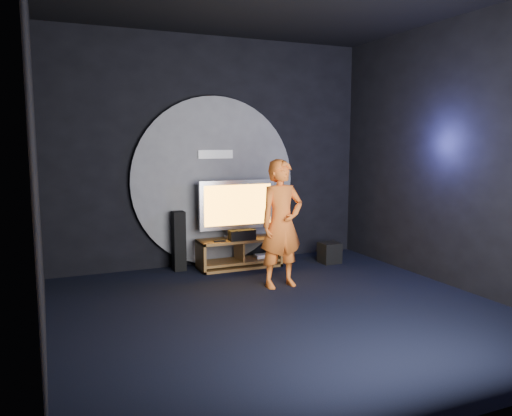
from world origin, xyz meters
The scene contains 14 objects.
floor centered at (0.00, 0.00, 0.00)m, with size 5.00×5.00×0.00m, color black.
back_wall centered at (0.00, 2.50, 1.75)m, with size 5.00×0.04×3.50m, color black.
front_wall centered at (0.00, -2.50, 1.75)m, with size 5.00×0.04×3.50m, color black.
left_wall centered at (-2.50, 0.00, 1.75)m, with size 0.04×5.00×3.50m, color black.
right_wall centered at (2.50, 0.00, 1.75)m, with size 0.04×5.00×3.50m, color black.
wall_disc_panel centered at (0.00, 2.44, 1.30)m, with size 2.60×0.11×2.60m.
media_console centered at (0.26, 2.05, 0.20)m, with size 1.27×0.45×0.45m.
tv centered at (0.25, 2.12, 0.93)m, with size 1.20×0.22×0.88m.
center_speaker centered at (0.25, 1.93, 0.53)m, with size 0.40×0.15×0.15m, color black.
remote centered at (-0.10, 1.93, 0.46)m, with size 0.18×0.05×0.02m, color black.
tower_speaker_left centered at (-0.64, 2.25, 0.44)m, with size 0.18×0.20×0.89m, color black.
tower_speaker_right centered at (1.03, 2.35, 0.44)m, with size 0.18×0.20×0.89m, color black.
subwoofer centered at (1.68, 1.76, 0.16)m, with size 0.30×0.30×0.32m, color black.
player centered at (0.40, 0.90, 0.84)m, with size 0.62×0.40×1.69m, color orange.
Camera 1 is at (-2.45, -4.91, 1.92)m, focal length 35.00 mm.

